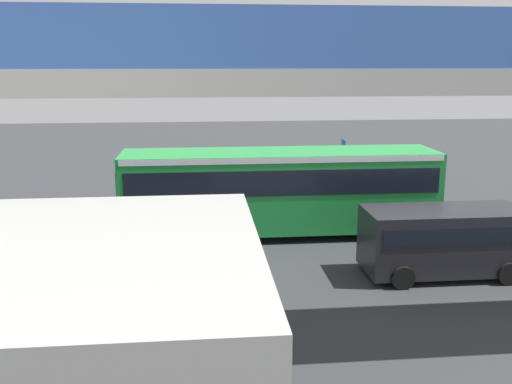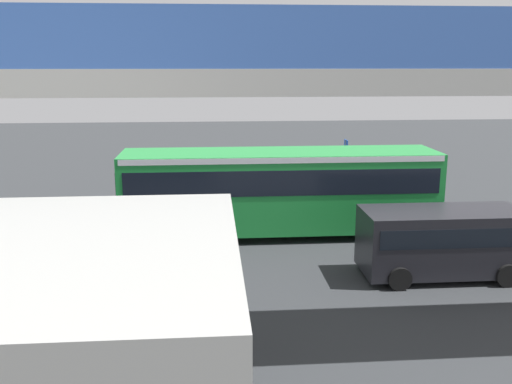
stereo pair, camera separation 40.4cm
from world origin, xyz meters
name	(u,v)px [view 2 (the right image)]	position (x,y,z in m)	size (l,w,h in m)	color
ground	(260,225)	(0.00, 0.00, 0.00)	(80.00, 80.00, 0.00)	#2D3033
city_bus	(280,185)	(-0.61, 1.29, 1.88)	(11.54, 2.85, 3.15)	#1E8C38
parked_van	(442,238)	(-4.95, 5.87, 1.18)	(4.80, 2.17, 2.05)	black
bicycle_orange	(60,243)	(7.03, 2.83, 0.37)	(1.77, 0.44, 0.96)	black
traffic_sign	(345,159)	(-4.35, -4.11, 1.89)	(0.08, 0.60, 2.80)	slate
lane_dash_leftmost	(384,202)	(-6.00, -3.26, 0.00)	(2.00, 0.20, 0.01)	silver
lane_dash_left	(298,204)	(-2.00, -3.26, 0.00)	(2.00, 0.20, 0.01)	silver
lane_dash_centre	(210,206)	(2.00, -3.26, 0.00)	(2.00, 0.20, 0.01)	silver
lane_dash_right	(120,207)	(6.00, -3.26, 0.00)	(2.00, 0.20, 0.01)	silver
pedestrian_overpass	(303,109)	(0.00, 9.94, 5.40)	(24.06, 2.60, 7.31)	#9E9E99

